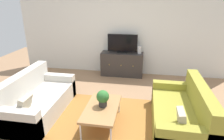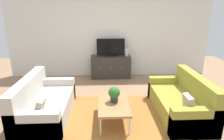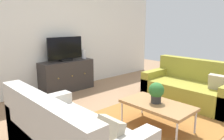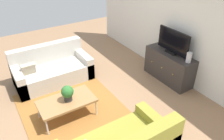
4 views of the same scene
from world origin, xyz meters
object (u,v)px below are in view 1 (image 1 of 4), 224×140
coffee_table (102,108)px  flat_screen_tv (122,44)px  glass_vase (139,50)px  couch_right_side (183,115)px  tv_console (122,64)px  couch_left_side (36,101)px  potted_plant (103,98)px

coffee_table → flat_screen_tv: (0.04, 2.59, 0.61)m
flat_screen_tv → glass_vase: size_ratio=3.95×
flat_screen_tv → couch_right_side: bearing=-59.5°
tv_console → flat_screen_tv: 0.62m
flat_screen_tv → glass_vase: flat_screen_tv is taller
couch_right_side → flat_screen_tv: (-1.41, 2.39, 0.70)m
couch_left_side → coffee_table: (1.43, -0.19, 0.09)m
coffee_table → glass_vase: glass_vase is taller
couch_left_side → potted_plant: size_ratio=5.60×
coffee_table → tv_console: bearing=89.0°
couch_right_side → tv_console: size_ratio=1.40×
couch_right_side → coffee_table: bearing=-172.4°
couch_right_side → glass_vase: (-0.91, 2.37, 0.54)m
couch_right_side → potted_plant: (-1.44, -0.16, 0.29)m
couch_left_side → glass_vase: bearing=50.2°
couch_left_side → flat_screen_tv: 2.90m
potted_plant → glass_vase: 2.60m
couch_right_side → glass_vase: size_ratio=7.89×
coffee_table → tv_console: size_ratio=0.83×
couch_left_side → tv_console: bearing=58.2°
tv_console → glass_vase: glass_vase is taller
potted_plant → glass_vase: glass_vase is taller
couch_right_side → flat_screen_tv: size_ratio=2.00×
coffee_table → potted_plant: size_ratio=3.34×
couch_left_side → potted_plant: bearing=-6.3°
couch_right_side → glass_vase: bearing=110.9°
couch_left_side → glass_vase: size_ratio=7.89×
couch_left_side → glass_vase: 3.14m
tv_console → glass_vase: 0.68m
couch_left_side → couch_right_side: 2.88m
couch_left_side → coffee_table: 1.44m
couch_left_side → couch_right_side: (2.88, 0.00, 0.00)m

